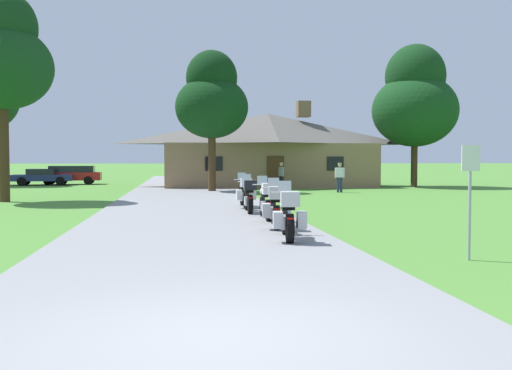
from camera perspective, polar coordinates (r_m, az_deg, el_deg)
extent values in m
plane|color=#4C8433|center=(25.84, -6.75, -1.61)|extent=(500.00, 500.00, 0.00)
cube|color=gray|center=(23.84, -6.68, -1.89)|extent=(6.40, 80.00, 0.06)
cylinder|color=black|center=(13.85, 2.89, -3.63)|extent=(0.18, 0.65, 0.64)
cylinder|color=black|center=(12.42, 3.40, -4.34)|extent=(0.22, 0.65, 0.64)
cube|color=silver|center=(13.11, 3.14, -3.72)|extent=(0.32, 0.58, 0.30)
ellipsoid|color=orange|center=(13.32, 3.05, -1.67)|extent=(0.35, 0.55, 0.26)
cube|color=black|center=(12.87, 3.22, -2.22)|extent=(0.33, 0.55, 0.10)
cylinder|color=silver|center=(13.75, 2.91, -0.74)|extent=(0.66, 0.10, 0.03)
cylinder|color=silver|center=(13.81, 2.89, -2.14)|extent=(0.08, 0.24, 0.73)
cube|color=#B2BCC6|center=(13.84, 2.88, -0.14)|extent=(0.33, 0.14, 0.27)
sphere|color=silver|center=(13.76, 2.91, -1.33)|extent=(0.11, 0.11, 0.11)
cube|color=#B7B7BC|center=(12.31, 3.43, -1.41)|extent=(0.44, 0.40, 0.32)
cube|color=red|center=(12.18, 3.49, -3.42)|extent=(0.14, 0.04, 0.06)
cylinder|color=silver|center=(12.76, 3.90, -4.61)|extent=(0.13, 0.55, 0.07)
cube|color=#B7B7BC|center=(12.43, 2.19, -3.50)|extent=(0.24, 0.42, 0.36)
cube|color=#B7B7BC|center=(12.47, 4.57, -3.48)|extent=(0.24, 0.42, 0.36)
cylinder|color=black|center=(16.13, 1.76, -2.75)|extent=(0.18, 0.65, 0.64)
cylinder|color=black|center=(14.70, 2.06, -3.27)|extent=(0.22, 0.65, 0.64)
cube|color=silver|center=(15.39, 1.91, -2.78)|extent=(0.32, 0.59, 0.30)
ellipsoid|color=maroon|center=(15.61, 1.86, -1.05)|extent=(0.36, 0.55, 0.26)
cube|color=black|center=(15.16, 1.96, -1.50)|extent=(0.34, 0.55, 0.10)
cylinder|color=silver|center=(16.04, 1.77, -0.27)|extent=(0.66, 0.10, 0.03)
cylinder|color=silver|center=(16.10, 1.77, -1.47)|extent=(0.09, 0.24, 0.73)
cube|color=#B2BCC6|center=(16.13, 1.76, 0.24)|extent=(0.33, 0.14, 0.27)
sphere|color=silver|center=(16.05, 1.77, -0.77)|extent=(0.11, 0.11, 0.11)
cube|color=#B7B7BC|center=(14.60, 2.08, -0.79)|extent=(0.44, 0.40, 0.32)
cube|color=red|center=(14.46, 2.12, -2.47)|extent=(0.14, 0.05, 0.06)
cylinder|color=silver|center=(15.03, 2.53, -3.52)|extent=(0.13, 0.55, 0.07)
cube|color=#B7B7BC|center=(14.72, 1.04, -2.55)|extent=(0.24, 0.42, 0.36)
cube|color=#B7B7BC|center=(14.75, 3.06, -2.55)|extent=(0.24, 0.42, 0.36)
cylinder|color=black|center=(18.16, 0.66, -2.15)|extent=(0.12, 0.64, 0.64)
cylinder|color=black|center=(16.74, 1.31, -2.55)|extent=(0.16, 0.64, 0.64)
cube|color=silver|center=(17.43, 0.98, -2.15)|extent=(0.27, 0.56, 0.30)
ellipsoid|color=#B2B5BC|center=(17.65, 0.86, -0.63)|extent=(0.31, 0.52, 0.26)
cube|color=black|center=(17.20, 1.07, -1.01)|extent=(0.29, 0.52, 0.10)
cylinder|color=silver|center=(18.08, 0.67, 0.05)|extent=(0.66, 0.04, 0.03)
cylinder|color=silver|center=(18.14, 0.66, -1.02)|extent=(0.06, 0.24, 0.73)
cube|color=#B2BCC6|center=(18.17, 0.63, 0.50)|extent=(0.32, 0.11, 0.27)
sphere|color=silver|center=(18.09, 0.67, -0.39)|extent=(0.11, 0.11, 0.11)
cube|color=silver|center=(16.65, 1.33, -0.37)|extent=(0.40, 0.36, 0.32)
cube|color=red|center=(16.51, 1.42, -1.85)|extent=(0.14, 0.03, 0.06)
cylinder|color=silver|center=(17.09, 1.62, -2.79)|extent=(0.08, 0.55, 0.07)
cylinder|color=black|center=(20.42, -0.93, -1.63)|extent=(0.13, 0.64, 0.64)
cylinder|color=black|center=(18.99, -0.58, -1.95)|extent=(0.18, 0.65, 0.64)
cube|color=silver|center=(19.69, -0.76, -1.61)|extent=(0.28, 0.57, 0.30)
ellipsoid|color=silver|center=(19.92, -0.82, -0.27)|extent=(0.32, 0.53, 0.26)
cube|color=black|center=(19.46, -0.71, -0.60)|extent=(0.30, 0.53, 0.10)
cylinder|color=silver|center=(20.35, -0.93, 0.33)|extent=(0.66, 0.06, 0.03)
cylinder|color=silver|center=(20.40, -0.93, -0.62)|extent=(0.07, 0.24, 0.73)
cube|color=#B2BCC6|center=(20.44, -0.95, 0.73)|extent=(0.32, 0.12, 0.27)
sphere|color=silver|center=(20.35, -0.93, -0.07)|extent=(0.11, 0.11, 0.11)
cube|color=black|center=(18.90, -0.57, -0.02)|extent=(0.41, 0.37, 0.32)
cube|color=red|center=(18.76, -0.52, -1.32)|extent=(0.14, 0.03, 0.06)
cylinder|color=silver|center=(19.33, -0.25, -2.16)|extent=(0.09, 0.55, 0.07)
cylinder|color=black|center=(22.63, -1.41, -1.22)|extent=(0.11, 0.64, 0.64)
cylinder|color=black|center=(21.21, -0.99, -1.48)|extent=(0.15, 0.64, 0.64)
cube|color=silver|center=(21.90, -1.20, -1.19)|extent=(0.26, 0.56, 0.30)
ellipsoid|color=#1E3899|center=(22.13, -1.28, 0.02)|extent=(0.30, 0.52, 0.26)
cube|color=black|center=(21.68, -1.14, -0.28)|extent=(0.28, 0.52, 0.10)
cylinder|color=silver|center=(22.56, -1.40, 0.55)|extent=(0.66, 0.03, 0.03)
cylinder|color=silver|center=(22.61, -1.41, -0.31)|extent=(0.06, 0.24, 0.73)
cube|color=#B2BCC6|center=(22.65, -1.43, 0.91)|extent=(0.32, 0.11, 0.27)
sphere|color=silver|center=(22.56, -1.40, 0.19)|extent=(0.11, 0.11, 0.11)
cube|color=silver|center=(21.12, -0.98, 0.25)|extent=(0.40, 0.36, 0.32)
cube|color=red|center=(20.97, -0.92, -0.91)|extent=(0.14, 0.03, 0.06)
cylinder|color=silver|center=(21.55, -0.72, -1.68)|extent=(0.07, 0.55, 0.07)
cube|color=silver|center=(21.21, -1.70, -0.99)|extent=(0.20, 0.40, 0.36)
cube|color=silver|center=(21.27, -0.31, -0.98)|extent=(0.20, 0.40, 0.36)
cube|color=#896B4C|center=(39.63, 1.17, 1.97)|extent=(14.03, 6.50, 2.94)
pyramid|color=#5B5651|center=(39.69, 1.17, 5.61)|extent=(14.87, 6.89, 2.11)
cube|color=brown|center=(40.25, 4.76, 7.56)|extent=(0.90, 0.90, 1.10)
cube|color=#472D19|center=(36.40, 1.96, 1.26)|extent=(1.10, 0.08, 2.10)
cube|color=black|center=(35.95, -4.23, 2.14)|extent=(1.10, 0.06, 0.90)
cube|color=black|center=(37.25, 7.93, 2.14)|extent=(1.10, 0.06, 0.90)
cylinder|color=black|center=(35.40, 2.49, 0.22)|extent=(0.14, 0.14, 0.86)
cylinder|color=black|center=(35.23, 2.61, 0.21)|extent=(0.14, 0.14, 0.86)
cube|color=gray|center=(35.29, 2.55, 1.37)|extent=(0.30, 0.40, 0.56)
cylinder|color=gray|center=(35.50, 2.40, 1.34)|extent=(0.09, 0.09, 0.58)
cylinder|color=gray|center=(35.08, 2.71, 1.33)|extent=(0.09, 0.09, 0.58)
sphere|color=tan|center=(35.29, 2.55, 2.05)|extent=(0.21, 0.21, 0.21)
cylinder|color=#B2AD99|center=(35.29, 2.55, 2.21)|extent=(0.22, 0.22, 0.05)
cylinder|color=navy|center=(32.83, 8.20, 0.01)|extent=(0.14, 0.14, 0.86)
cylinder|color=navy|center=(32.84, 8.51, 0.01)|extent=(0.14, 0.14, 0.86)
cube|color=silver|center=(32.81, 8.36, 1.25)|extent=(0.40, 0.29, 0.56)
cylinder|color=silver|center=(32.79, 7.96, 1.22)|extent=(0.09, 0.09, 0.58)
cylinder|color=silver|center=(32.83, 8.76, 1.22)|extent=(0.09, 0.09, 0.58)
sphere|color=tan|center=(32.80, 8.37, 1.99)|extent=(0.21, 0.21, 0.21)
cylinder|color=#B2AD99|center=(32.80, 8.37, 2.16)|extent=(0.22, 0.22, 0.05)
cylinder|color=#9EA0A5|center=(11.28, 20.56, -1.78)|extent=(0.06, 0.06, 2.10)
cube|color=silver|center=(11.23, 20.68, 2.54)|extent=(0.36, 0.02, 0.48)
cylinder|color=#422D19|center=(33.09, -4.43, 2.54)|extent=(0.44, 0.44, 3.73)
ellipsoid|color=#0F3314|center=(33.23, -4.44, 7.76)|extent=(4.21, 4.21, 3.58)
ellipsoid|color=black|center=(33.42, -4.45, 10.63)|extent=(2.95, 2.95, 3.16)
cylinder|color=#422D19|center=(27.55, -23.89, 3.36)|extent=(0.44, 0.44, 4.72)
ellipsoid|color=#143D19|center=(27.84, -24.02, 10.71)|extent=(4.36, 4.36, 3.71)
ellipsoid|color=#123716|center=(28.15, -24.09, 14.22)|extent=(3.06, 3.06, 3.27)
cylinder|color=#422D19|center=(40.44, 15.53, 2.37)|extent=(0.44, 0.44, 3.61)
ellipsoid|color=#143D19|center=(40.58, 15.59, 7.17)|extent=(5.78, 5.78, 4.92)
ellipsoid|color=#123716|center=(40.84, 15.63, 10.41)|extent=(4.05, 4.05, 4.34)
cube|color=maroon|center=(45.17, -18.13, 0.84)|extent=(4.70, 2.11, 0.60)
cube|color=black|center=(45.13, -17.89, 1.53)|extent=(3.31, 1.80, 0.48)
cylinder|color=black|center=(44.54, -20.08, 0.41)|extent=(0.65, 0.26, 0.64)
cylinder|color=black|center=(46.21, -19.75, 0.48)|extent=(0.65, 0.26, 0.64)
cylinder|color=black|center=(44.18, -16.43, 0.44)|extent=(0.65, 0.26, 0.64)
cylinder|color=black|center=(45.86, -16.23, 0.52)|extent=(0.65, 0.26, 0.64)
cube|color=navy|center=(44.32, -20.53, 0.69)|extent=(4.34, 2.18, 0.46)
cube|color=black|center=(44.32, -20.66, 1.25)|extent=(2.02, 1.77, 0.42)
cylinder|color=black|center=(43.70, -22.37, 0.33)|extent=(0.66, 0.27, 0.64)
cylinder|color=black|center=(45.36, -22.00, 0.41)|extent=(0.66, 0.27, 0.64)
cylinder|color=black|center=(43.32, -18.98, 0.37)|extent=(0.66, 0.27, 0.64)
cylinder|color=black|center=(45.00, -18.73, 0.45)|extent=(0.66, 0.27, 0.64)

